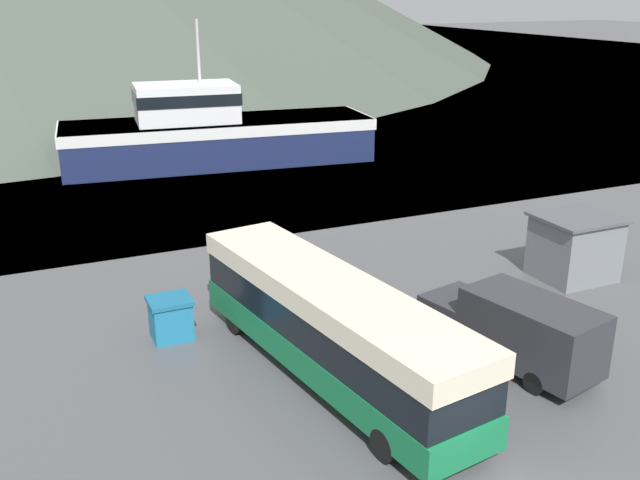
{
  "coord_description": "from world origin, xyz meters",
  "views": [
    {
      "loc": [
        -9.11,
        -10.58,
        11.41
      ],
      "look_at": [
        1.78,
        13.57,
        2.0
      ],
      "focal_mm": 40.0,
      "sensor_mm": 36.0,
      "label": 1
    }
  ],
  "objects_px": {
    "fishing_boat": "(213,132)",
    "dock_kiosk": "(574,247)",
    "delivery_van": "(515,328)",
    "storage_bin": "(171,318)",
    "tour_bus": "(330,324)"
  },
  "relations": [
    {
      "from": "fishing_boat",
      "to": "tour_bus",
      "type": "bearing_deg",
      "value": -3.06
    },
    {
      "from": "fishing_boat",
      "to": "dock_kiosk",
      "type": "distance_m",
      "value": 27.14
    },
    {
      "from": "delivery_van",
      "to": "dock_kiosk",
      "type": "relative_size",
      "value": 2.03
    },
    {
      "from": "tour_bus",
      "to": "delivery_van",
      "type": "bearing_deg",
      "value": -25.07
    },
    {
      "from": "fishing_boat",
      "to": "storage_bin",
      "type": "height_order",
      "value": "fishing_boat"
    },
    {
      "from": "delivery_van",
      "to": "fishing_boat",
      "type": "height_order",
      "value": "fishing_boat"
    },
    {
      "from": "storage_bin",
      "to": "dock_kiosk",
      "type": "distance_m",
      "value": 16.51
    },
    {
      "from": "tour_bus",
      "to": "dock_kiosk",
      "type": "xyz_separation_m",
      "value": [
        12.55,
        3.11,
        -0.44
      ]
    },
    {
      "from": "fishing_boat",
      "to": "dock_kiosk",
      "type": "bearing_deg",
      "value": 22.88
    },
    {
      "from": "storage_bin",
      "to": "dock_kiosk",
      "type": "xyz_separation_m",
      "value": [
        16.43,
        -1.46,
        0.6
      ]
    },
    {
      "from": "delivery_van",
      "to": "storage_bin",
      "type": "height_order",
      "value": "delivery_van"
    },
    {
      "from": "tour_bus",
      "to": "dock_kiosk",
      "type": "distance_m",
      "value": 12.93
    },
    {
      "from": "delivery_van",
      "to": "dock_kiosk",
      "type": "distance_m",
      "value": 8.37
    },
    {
      "from": "tour_bus",
      "to": "fishing_boat",
      "type": "bearing_deg",
      "value": 72.02
    },
    {
      "from": "fishing_boat",
      "to": "dock_kiosk",
      "type": "relative_size",
      "value": 6.74
    }
  ]
}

